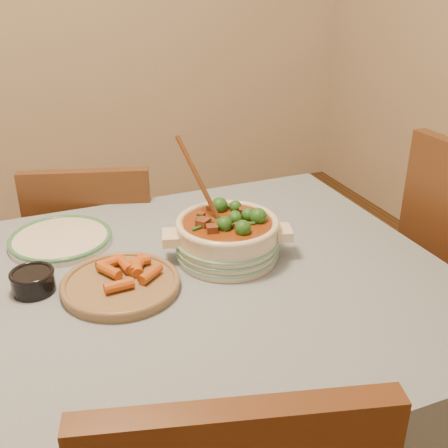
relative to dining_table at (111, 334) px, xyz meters
name	(u,v)px	position (x,y,z in m)	size (l,w,h in m)	color
dining_table	(111,334)	(0.00, 0.00, 0.00)	(1.68, 1.08, 0.76)	brown
stew_casserole	(227,235)	(0.33, 0.08, 0.16)	(0.34, 0.32, 0.31)	beige
white_plate	(60,239)	(-0.06, 0.33, 0.10)	(0.29, 0.29, 0.02)	silver
condiment_bowl	(33,280)	(-0.15, 0.11, 0.12)	(0.11, 0.11, 0.05)	black
fried_plate	(121,282)	(0.04, 0.04, 0.11)	(0.33, 0.33, 0.05)	#917450
chair_far	(98,260)	(0.08, 0.68, -0.17)	(0.50, 0.50, 0.86)	#513018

